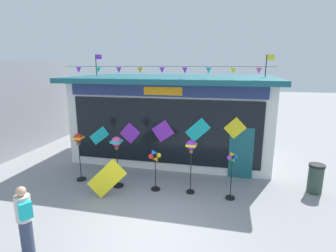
{
  "coord_description": "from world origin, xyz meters",
  "views": [
    {
      "loc": [
        1.75,
        -6.17,
        4.3
      ],
      "look_at": [
        -0.52,
        3.78,
        1.94
      ],
      "focal_mm": 28.47,
      "sensor_mm": 36.0,
      "label": 1
    }
  ],
  "objects_px": {
    "kite_shop_building": "(175,115)",
    "wind_spinner_left": "(117,148)",
    "wind_spinner_center_right": "(191,150)",
    "display_kite_on_ground": "(107,179)",
    "wind_spinner_far_left": "(79,145)",
    "person_near_camera": "(25,219)",
    "wind_spinner_right": "(232,171)",
    "wind_spinner_center_left": "(155,164)",
    "trash_bin": "(315,178)"
  },
  "relations": [
    {
      "from": "wind_spinner_right",
      "to": "person_near_camera",
      "type": "relative_size",
      "value": 0.96
    },
    {
      "from": "wind_spinner_center_right",
      "to": "trash_bin",
      "type": "xyz_separation_m",
      "value": [
        4.15,
        0.97,
        -1.01
      ]
    },
    {
      "from": "kite_shop_building",
      "to": "wind_spinner_far_left",
      "type": "distance_m",
      "value": 4.83
    },
    {
      "from": "wind_spinner_far_left",
      "to": "trash_bin",
      "type": "bearing_deg",
      "value": 5.88
    },
    {
      "from": "person_near_camera",
      "to": "display_kite_on_ground",
      "type": "height_order",
      "value": "person_near_camera"
    },
    {
      "from": "kite_shop_building",
      "to": "person_near_camera",
      "type": "xyz_separation_m",
      "value": [
        -1.87,
        -7.82,
        -1.02
      ]
    },
    {
      "from": "kite_shop_building",
      "to": "display_kite_on_ground",
      "type": "bearing_deg",
      "value": -104.55
    },
    {
      "from": "wind_spinner_center_left",
      "to": "trash_bin",
      "type": "xyz_separation_m",
      "value": [
        5.37,
        1.06,
        -0.47
      ]
    },
    {
      "from": "wind_spinner_far_left",
      "to": "wind_spinner_center_right",
      "type": "xyz_separation_m",
      "value": [
        4.21,
        -0.11,
        0.12
      ]
    },
    {
      "from": "wind_spinner_center_right",
      "to": "person_near_camera",
      "type": "distance_m",
      "value": 5.06
    },
    {
      "from": "display_kite_on_ground",
      "to": "kite_shop_building",
      "type": "bearing_deg",
      "value": 75.45
    },
    {
      "from": "wind_spinner_right",
      "to": "wind_spinner_center_left",
      "type": "bearing_deg",
      "value": 178.54
    },
    {
      "from": "wind_spinner_far_left",
      "to": "display_kite_on_ground",
      "type": "xyz_separation_m",
      "value": [
        1.58,
        -1.02,
        -0.75
      ]
    },
    {
      "from": "wind_spinner_left",
      "to": "wind_spinner_far_left",
      "type": "bearing_deg",
      "value": 172.84
    },
    {
      "from": "wind_spinner_far_left",
      "to": "display_kite_on_ground",
      "type": "bearing_deg",
      "value": -32.86
    },
    {
      "from": "display_kite_on_ground",
      "to": "wind_spinner_far_left",
      "type": "bearing_deg",
      "value": 147.14
    },
    {
      "from": "wind_spinner_right",
      "to": "person_near_camera",
      "type": "xyz_separation_m",
      "value": [
        -4.57,
        -3.69,
        -0.09
      ]
    },
    {
      "from": "trash_bin",
      "to": "wind_spinner_center_right",
      "type": "bearing_deg",
      "value": -166.77
    },
    {
      "from": "wind_spinner_center_left",
      "to": "trash_bin",
      "type": "height_order",
      "value": "wind_spinner_center_left"
    },
    {
      "from": "wind_spinner_left",
      "to": "person_near_camera",
      "type": "height_order",
      "value": "wind_spinner_left"
    },
    {
      "from": "wind_spinner_left",
      "to": "wind_spinner_right",
      "type": "height_order",
      "value": "wind_spinner_left"
    },
    {
      "from": "person_near_camera",
      "to": "wind_spinner_left",
      "type": "bearing_deg",
      "value": -154.29
    },
    {
      "from": "wind_spinner_center_left",
      "to": "display_kite_on_ground",
      "type": "distance_m",
      "value": 1.66
    },
    {
      "from": "wind_spinner_far_left",
      "to": "trash_bin",
      "type": "height_order",
      "value": "wind_spinner_far_left"
    },
    {
      "from": "wind_spinner_right",
      "to": "person_near_camera",
      "type": "distance_m",
      "value": 5.87
    },
    {
      "from": "wind_spinner_far_left",
      "to": "kite_shop_building",
      "type": "bearing_deg",
      "value": 53.66
    },
    {
      "from": "kite_shop_building",
      "to": "wind_spinner_left",
      "type": "relative_size",
      "value": 4.78
    },
    {
      "from": "wind_spinner_center_left",
      "to": "person_near_camera",
      "type": "relative_size",
      "value": 0.88
    },
    {
      "from": "display_kite_on_ground",
      "to": "trash_bin",
      "type": "bearing_deg",
      "value": 15.49
    },
    {
      "from": "wind_spinner_center_left",
      "to": "trash_bin",
      "type": "bearing_deg",
      "value": 11.14
    },
    {
      "from": "wind_spinner_left",
      "to": "person_near_camera",
      "type": "relative_size",
      "value": 1.11
    },
    {
      "from": "display_kite_on_ground",
      "to": "wind_spinner_center_left",
      "type": "bearing_deg",
      "value": 30.24
    },
    {
      "from": "wind_spinner_center_left",
      "to": "person_near_camera",
      "type": "bearing_deg",
      "value": -118.17
    },
    {
      "from": "kite_shop_building",
      "to": "display_kite_on_ground",
      "type": "distance_m",
      "value": 5.2
    },
    {
      "from": "wind_spinner_center_left",
      "to": "wind_spinner_right",
      "type": "xyz_separation_m",
      "value": [
        2.56,
        -0.07,
        -0.01
      ]
    },
    {
      "from": "wind_spinner_left",
      "to": "person_near_camera",
      "type": "bearing_deg",
      "value": -99.49
    },
    {
      "from": "wind_spinner_center_right",
      "to": "display_kite_on_ground",
      "type": "relative_size",
      "value": 1.55
    },
    {
      "from": "kite_shop_building",
      "to": "wind_spinner_left",
      "type": "height_order",
      "value": "kite_shop_building"
    },
    {
      "from": "kite_shop_building",
      "to": "wind_spinner_left",
      "type": "xyz_separation_m",
      "value": [
        -1.24,
        -4.07,
        -0.46
      ]
    },
    {
      "from": "wind_spinner_center_right",
      "to": "display_kite_on_ground",
      "type": "xyz_separation_m",
      "value": [
        -2.64,
        -0.91,
        -0.87
      ]
    },
    {
      "from": "trash_bin",
      "to": "display_kite_on_ground",
      "type": "distance_m",
      "value": 7.04
    },
    {
      "from": "wind_spinner_far_left",
      "to": "wind_spinner_center_left",
      "type": "relative_size",
      "value": 1.24
    },
    {
      "from": "kite_shop_building",
      "to": "display_kite_on_ground",
      "type": "height_order",
      "value": "kite_shop_building"
    },
    {
      "from": "wind_spinner_center_right",
      "to": "person_near_camera",
      "type": "height_order",
      "value": "wind_spinner_center_right"
    },
    {
      "from": "person_near_camera",
      "to": "display_kite_on_ground",
      "type": "relative_size",
      "value": 1.38
    },
    {
      "from": "kite_shop_building",
      "to": "wind_spinner_center_right",
      "type": "xyz_separation_m",
      "value": [
        1.37,
        -3.98,
        -0.38
      ]
    },
    {
      "from": "person_near_camera",
      "to": "trash_bin",
      "type": "bearing_deg",
      "value": 158.28
    },
    {
      "from": "wind_spinner_center_right",
      "to": "wind_spinner_far_left",
      "type": "bearing_deg",
      "value": 178.46
    },
    {
      "from": "kite_shop_building",
      "to": "person_near_camera",
      "type": "bearing_deg",
      "value": -103.44
    },
    {
      "from": "wind_spinner_center_right",
      "to": "wind_spinner_center_left",
      "type": "bearing_deg",
      "value": -176.09
    }
  ]
}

